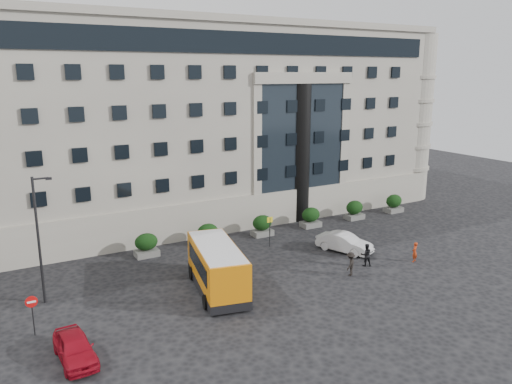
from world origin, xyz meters
The scene contains 19 objects.
ground centered at (0.00, 0.00, 0.00)m, with size 120.00×120.00×0.00m, color black.
civic_building centered at (6.00, 22.00, 9.00)m, with size 44.00×24.00×18.00m, color gray.
entrance_column centered at (12.00, 10.30, 6.50)m, with size 1.80×1.80×13.00m, color black.
hedge_a centered at (-4.00, 7.80, 0.93)m, with size 1.80×1.26×1.84m.
hedge_b centered at (1.20, 7.80, 0.93)m, with size 1.80×1.26×1.84m.
hedge_c centered at (6.40, 7.80, 0.93)m, with size 1.80×1.26×1.84m.
hedge_d centered at (11.60, 7.80, 0.93)m, with size 1.80×1.26×1.84m.
hedge_e centered at (16.80, 7.80, 0.93)m, with size 1.80×1.26×1.84m.
hedge_f centered at (22.00, 7.80, 0.93)m, with size 1.80×1.26×1.84m.
street_lamp centered at (-11.94, 3.00, 4.37)m, with size 1.16×0.18×8.00m.
bus_stop_sign centered at (5.50, 5.00, 1.73)m, with size 0.50×0.08×2.52m.
no_entry_sign centered at (-13.00, -1.04, 1.65)m, with size 0.64×0.16×2.32m.
minibus centered at (-1.88, -0.65, 1.70)m, with size 4.02×7.76×3.09m.
parked_car_a centered at (-11.50, -4.65, 0.68)m, with size 1.62×4.02×1.37m, color maroon.
parked_car_d centered at (-12.85, 14.85, 0.61)m, with size 2.02×4.38×1.22m, color black.
white_taxi centered at (10.09, 1.07, 0.74)m, with size 1.58×4.52×1.49m, color silver.
pedestrian_a centered at (13.31, -3.26, 0.77)m, with size 0.56×0.37×1.53m, color #A72F10.
pedestrian_b centered at (9.55, -2.10, 0.86)m, with size 0.83×0.65×1.72m, color black.
pedestrian_c centered at (7.38, -2.95, 0.85)m, with size 1.10×0.63×1.71m, color black.
Camera 1 is at (-14.54, -28.38, 13.91)m, focal length 35.00 mm.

